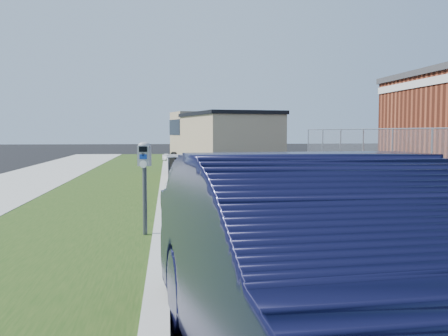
{
  "coord_description": "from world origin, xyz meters",
  "views": [
    {
      "loc": [
        -2.48,
        -9.06,
        1.72
      ],
      "look_at": [
        -1.4,
        1.0,
        1.0
      ],
      "focal_mm": 42.0,
      "sensor_mm": 36.0,
      "label": 1
    }
  ],
  "objects": [
    {
      "name": "white_wagon",
      "position": [
        -1.13,
        1.38,
        0.61
      ],
      "size": [
        3.28,
        4.57,
        1.23
      ],
      "primitive_type": "imported",
      "rotation": [
        0.0,
        0.0,
        0.41
      ],
      "color": "white",
      "rests_on": "ground"
    },
    {
      "name": "chainlink_fence",
      "position": [
        6.0,
        7.0,
        1.26
      ],
      "size": [
        0.06,
        30.06,
        30.0
      ],
      "color": "slate",
      "rests_on": "ground"
    },
    {
      "name": "navy_sedan",
      "position": [
        -1.49,
        -5.99,
        0.78
      ],
      "size": [
        2.19,
        4.91,
        1.57
      ],
      "primitive_type": "imported",
      "rotation": [
        0.0,
        0.0,
        0.11
      ],
      "color": "black",
      "rests_on": "ground"
    },
    {
      "name": "streetside",
      "position": [
        -5.57,
        2.0,
        0.07
      ],
      "size": [
        6.12,
        50.0,
        0.15
      ],
      "color": "#97978F",
      "rests_on": "ground"
    },
    {
      "name": "ground",
      "position": [
        0.0,
        0.0,
        0.0
      ],
      "size": [
        120.0,
        120.0,
        0.0
      ],
      "primitive_type": "plane",
      "color": "black",
      "rests_on": "ground"
    },
    {
      "name": "dump_truck",
      "position": [
        -0.74,
        8.79,
        1.36
      ],
      "size": [
        3.53,
        6.51,
        2.42
      ],
      "rotation": [
        0.0,
        0.0,
        0.21
      ],
      "color": "black",
      "rests_on": "ground"
    },
    {
      "name": "parking_meter",
      "position": [
        -2.84,
        -1.05,
        1.16
      ],
      "size": [
        0.22,
        0.17,
        1.42
      ],
      "rotation": [
        0.0,
        0.0,
        -0.25
      ],
      "color": "#3F4247",
      "rests_on": "ground"
    }
  ]
}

